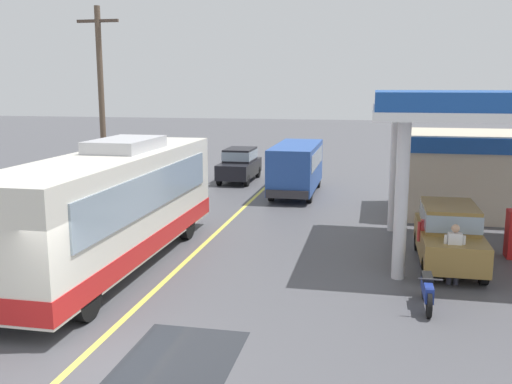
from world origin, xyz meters
The scene contains 12 objects.
ground centered at (0.00, 20.00, 0.00)m, with size 120.00×120.00×0.00m, color #4C4C51.
lane_divider_stripe centered at (0.00, 15.00, 0.00)m, with size 0.16×50.00×0.01m, color #D8CC4C.
wet_puddle_patch centered at (1.89, 0.27, 0.00)m, with size 2.20×3.70×0.01m, color #26282D.
coach_bus_main centered at (-1.91, 5.91, 1.72)m, with size 2.60×11.04×3.69m.
gas_station_roadside centered at (9.96, 13.32, 2.63)m, with size 9.10×11.95×5.10m.
car_at_pump centered at (7.74, 7.95, 1.01)m, with size 1.70×4.20×1.82m.
minibus_opposing_lane centered at (1.82, 18.28, 1.47)m, with size 2.04×6.13×2.44m.
motorcycle_parked_forecourt centered at (6.85, 4.38, 0.44)m, with size 0.55×1.80×0.92m.
pedestrian_near_pump centered at (7.09, 7.58, 0.93)m, with size 0.55×0.22×1.66m.
pedestrian_by_shop centered at (7.67, 6.21, 0.93)m, with size 0.55×0.22×1.66m.
car_trailing_behind_bus centered at (-1.78, 21.47, 1.01)m, with size 1.70×4.20×1.82m.
utility_pole_roadside centered at (-5.76, 13.17, 4.41)m, with size 1.80×0.24×8.45m.
Camera 1 is at (5.45, -9.24, 5.28)m, focal length 40.15 mm.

